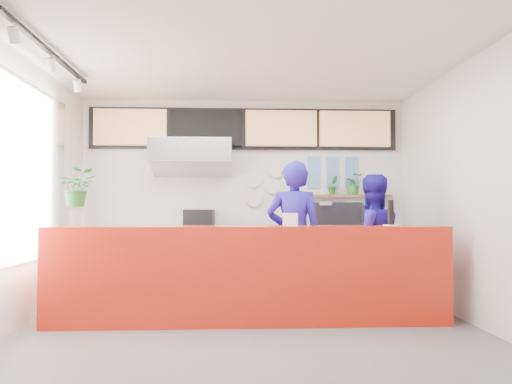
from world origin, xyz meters
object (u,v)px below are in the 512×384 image
(service_counter, at_px, (248,274))
(staff_center, at_px, (294,237))
(panini_oven, at_px, (199,222))
(pepper_mill, at_px, (391,212))
(staff_right, at_px, (372,243))
(espresso_machine, at_px, (339,219))

(service_counter, xyz_separation_m, staff_center, (0.58, 0.47, 0.40))
(panini_oven, distance_m, pepper_mill, 2.95)
(service_counter, relative_size, staff_center, 2.38)
(staff_center, relative_size, staff_right, 1.09)
(service_counter, relative_size, staff_right, 2.60)
(espresso_machine, xyz_separation_m, staff_center, (-0.85, -1.33, -0.20))
(staff_right, bearing_deg, service_counter, 10.75)
(service_counter, height_order, panini_oven, panini_oven)
(espresso_machine, distance_m, pepper_mill, 1.83)
(panini_oven, relative_size, staff_right, 0.25)
(espresso_machine, distance_m, staff_center, 1.59)
(staff_right, height_order, pepper_mill, staff_right)
(espresso_machine, bearing_deg, staff_right, -60.96)
(panini_oven, xyz_separation_m, pepper_mill, (2.33, -1.81, 0.16))
(espresso_machine, xyz_separation_m, pepper_mill, (0.21, -1.81, 0.11))
(panini_oven, xyz_separation_m, espresso_machine, (2.12, 0.00, 0.05))
(service_counter, bearing_deg, staff_center, 38.96)
(panini_oven, height_order, pepper_mill, pepper_mill)
(service_counter, xyz_separation_m, pepper_mill, (1.65, -0.01, 0.71))
(pepper_mill, bearing_deg, staff_center, 155.47)
(pepper_mill, bearing_deg, espresso_machine, 96.64)
(staff_right, bearing_deg, pepper_mill, 92.09)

